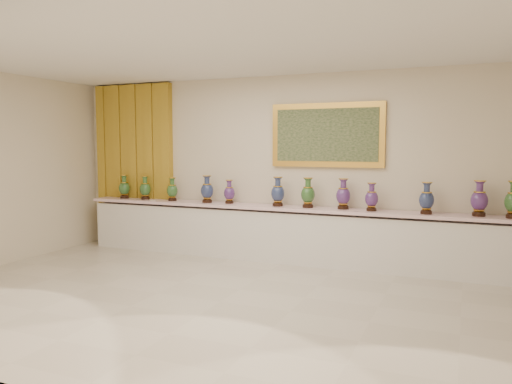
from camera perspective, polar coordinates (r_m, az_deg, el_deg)
ground at (r=6.14m, az=-4.10°, el=-12.41°), size 8.00×8.00×0.00m
room at (r=9.20m, az=-10.80°, el=3.48°), size 8.00×8.00×8.00m
counter at (r=8.06m, az=3.28°, el=-4.91°), size 7.28×0.48×0.90m
vase_0 at (r=9.47m, az=-14.81°, el=0.46°), size 0.22×0.22×0.43m
vase_1 at (r=9.20m, az=-12.55°, el=0.36°), size 0.21×0.21×0.43m
vase_2 at (r=8.88m, az=-9.55°, el=0.19°), size 0.25×0.25×0.41m
vase_3 at (r=8.50m, az=-5.61°, el=0.18°), size 0.25×0.25×0.46m
vase_4 at (r=8.36m, az=-3.06°, el=-0.10°), size 0.24×0.24×0.40m
vase_5 at (r=7.98m, az=2.51°, el=-0.12°), size 0.22×0.22×0.47m
vase_6 at (r=7.83m, az=5.96°, el=-0.25°), size 0.25×0.25×0.47m
vase_7 at (r=7.72m, az=9.94°, el=-0.38°), size 0.23×0.23×0.47m
vase_8 at (r=7.59m, az=13.08°, el=-0.71°), size 0.25×0.25×0.42m
vase_9 at (r=7.47m, az=18.91°, el=-0.84°), size 0.27×0.27×0.46m
vase_10 at (r=7.51m, az=24.16°, el=-0.85°), size 0.24×0.24×0.49m
label_card at (r=8.98m, az=-11.68°, el=-0.96°), size 0.10×0.06×0.00m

